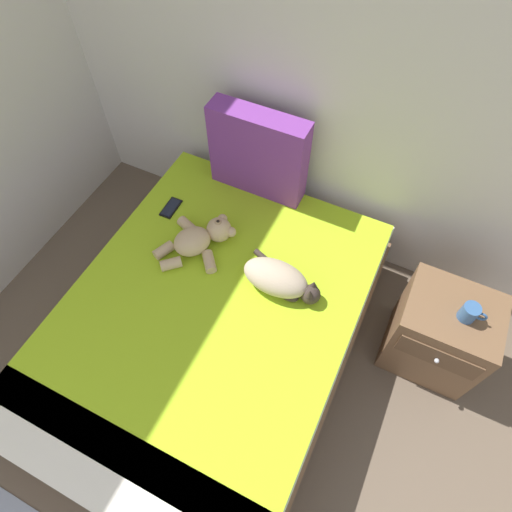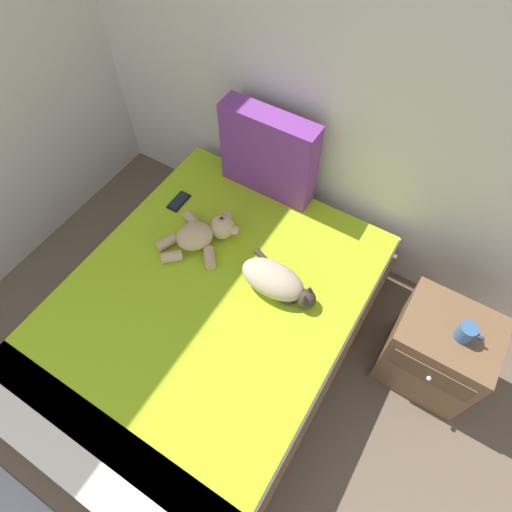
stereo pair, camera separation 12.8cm
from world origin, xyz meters
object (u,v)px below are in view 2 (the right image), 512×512
(mug, at_px, (467,333))
(nightstand, at_px, (435,351))
(patterned_cushion, at_px, (268,154))
(teddy_bear, at_px, (203,234))
(bed, at_px, (206,325))
(cat, at_px, (276,281))
(cell_phone, at_px, (179,201))

(mug, bearing_deg, nightstand, 153.40)
(patterned_cushion, bearing_deg, mug, -16.95)
(teddy_bear, height_order, mug, mug)
(patterned_cushion, xyz_separation_m, nightstand, (1.23, -0.37, -0.46))
(bed, xyz_separation_m, cat, (0.26, 0.28, 0.31))
(cat, bearing_deg, bed, -133.63)
(bed, relative_size, patterned_cushion, 3.45)
(bed, bearing_deg, mug, 22.33)
(patterned_cushion, distance_m, teddy_bear, 0.57)
(teddy_bear, xyz_separation_m, nightstand, (1.32, 0.16, -0.26))
(teddy_bear, bearing_deg, mug, 5.88)
(bed, height_order, mug, mug)
(cat, relative_size, nightstand, 0.79)
(teddy_bear, bearing_deg, bed, -56.29)
(cell_phone, relative_size, nightstand, 0.28)
(cat, xyz_separation_m, mug, (0.88, 0.19, 0.05))
(patterned_cushion, distance_m, cat, 0.73)
(cat, xyz_separation_m, cell_phone, (-0.77, 0.20, -0.07))
(bed, xyz_separation_m, patterned_cushion, (-0.13, 0.86, 0.50))
(bed, distance_m, nightstand, 1.21)
(cat, distance_m, teddy_bear, 0.49)
(patterned_cushion, relative_size, nightstand, 1.03)
(mug, bearing_deg, patterned_cushion, 163.05)
(cat, height_order, mug, mug)
(teddy_bear, bearing_deg, cat, -6.04)
(bed, bearing_deg, cat, 46.37)
(nightstand, bearing_deg, bed, -156.07)
(patterned_cushion, xyz_separation_m, cell_phone, (-0.38, -0.38, -0.26))
(bed, relative_size, mug, 15.85)
(mug, bearing_deg, cell_phone, 179.59)
(cell_phone, bearing_deg, bed, -43.42)
(bed, distance_m, cell_phone, 0.74)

